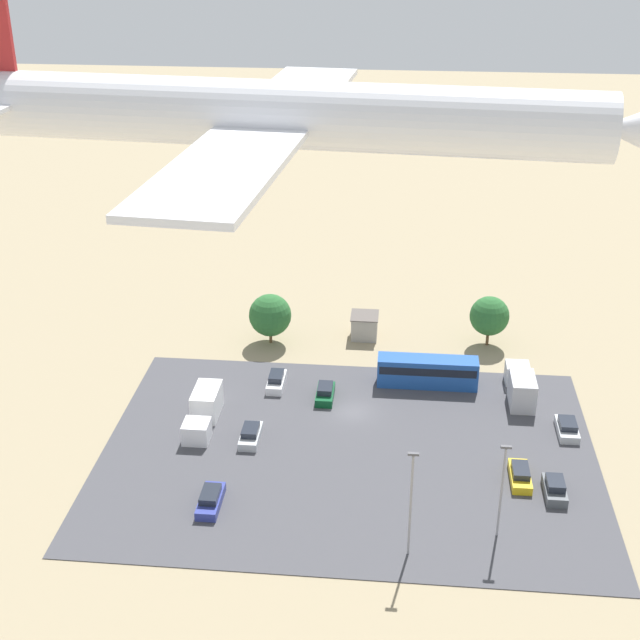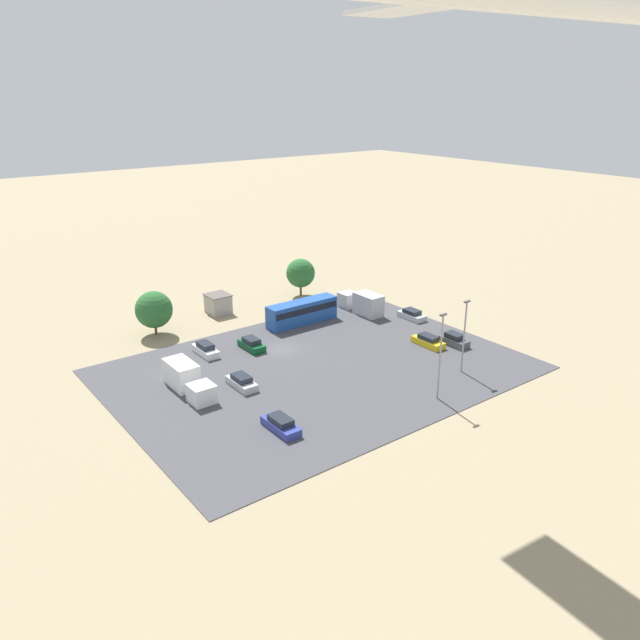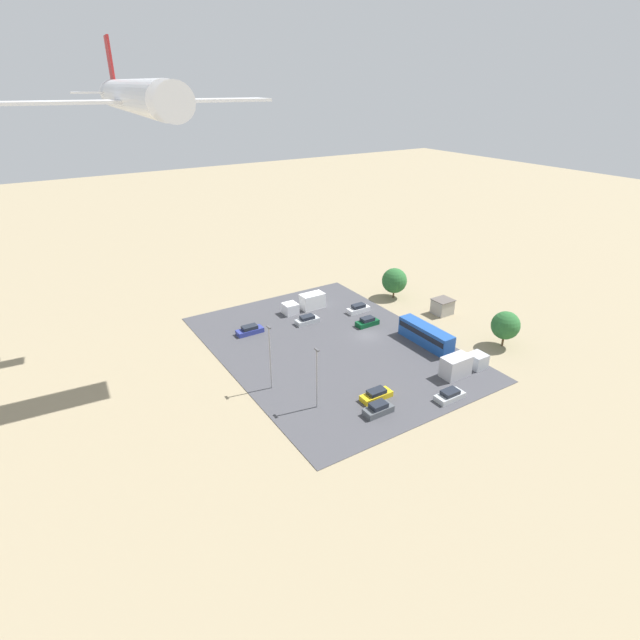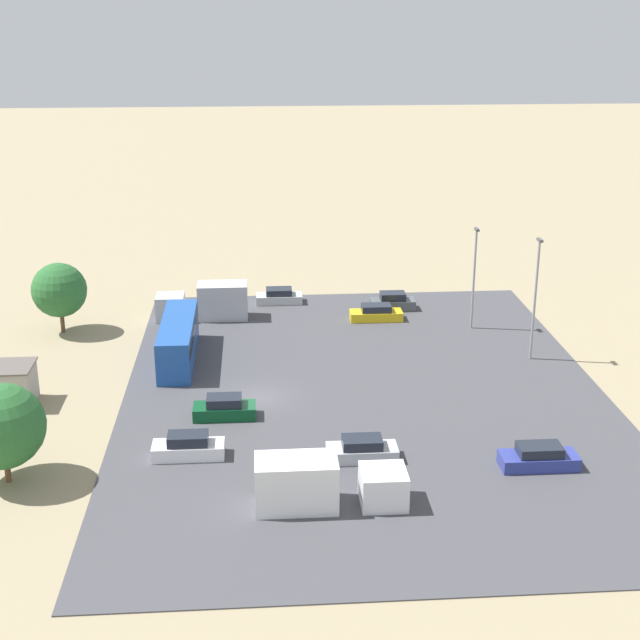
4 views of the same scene
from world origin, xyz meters
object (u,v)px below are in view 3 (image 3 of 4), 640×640
parked_car_2 (250,330)px  parked_car_4 (358,309)px  parked_truck_1 (462,365)px  parked_truck_0 (306,303)px  bus (426,335)px  parked_car_6 (307,320)px  parked_car_5 (450,395)px  parked_car_1 (367,322)px  parked_car_0 (376,395)px  shed_building (442,307)px  airplane (135,97)px  parked_car_3 (378,409)px

parked_car_2 → parked_car_4: size_ratio=1.06×
parked_car_4 → parked_truck_1: bearing=179.9°
parked_truck_0 → parked_truck_1: 33.86m
bus → parked_car_6: (17.65, 12.75, -1.16)m
bus → parked_car_5: bearing=58.9°
parked_car_6 → parked_truck_0: parked_truck_0 is taller
parked_car_1 → parked_truck_1: bearing=5.6°
bus → parked_truck_0: size_ratio=1.28×
parked_car_0 → parked_car_5: size_ratio=1.08×
shed_building → parked_car_2: 36.88m
bus → parked_truck_0: (22.97, 9.79, -0.41)m
airplane → shed_building: bearing=-177.6°
bus → parked_car_5: 16.39m
parked_car_1 → shed_building: bearing=77.3°
parked_car_4 → parked_truck_0: parked_truck_0 is taller
parked_car_5 → parked_car_6: 31.94m
parked_car_0 → parked_car_6: 26.41m
parked_car_0 → parked_car_1: 23.39m
parked_car_0 → parked_car_4: size_ratio=1.04×
shed_building → parked_car_5: 29.28m
parked_car_0 → airplane: (18.10, 22.66, 38.13)m
parked_car_0 → bus: bearing=116.2°
bus → parked_truck_1: (-9.96, 1.90, -0.28)m
parked_car_3 → parked_car_4: 32.72m
parked_car_1 → parked_car_4: (5.61, -2.10, 0.01)m
parked_car_3 → parked_truck_0: (34.25, -9.22, 0.68)m
parked_truck_0 → parked_car_2: bearing=104.3°
parked_car_3 → parked_car_5: parked_car_3 is taller
parked_car_2 → parked_truck_0: parked_truck_0 is taller
parked_car_4 → airplane: (-6.89, 37.86, 38.06)m
parked_car_0 → parked_truck_1: 15.28m
parked_car_3 → parked_car_2: bearing=8.3°
parked_car_0 → parked_car_4: bearing=148.7°
parked_truck_1 → parked_car_1: bearing=-174.4°
parked_car_4 → bus: bearing=-173.6°
parked_car_5 → parked_truck_1: 7.74m
parked_car_3 → parked_truck_0: bearing=-15.1°
bus → parked_truck_1: bearing=79.2°
parked_truck_0 → airplane: size_ratio=0.22×
bus → parked_truck_1: size_ratio=1.34×
parked_car_0 → parked_car_1: (19.38, -13.11, 0.05)m
shed_building → airplane: airplane is taller
parked_car_2 → parked_car_3: 31.07m
parked_car_4 → parked_truck_0: bearing=51.2°
parked_car_4 → airplane: bearing=100.3°
shed_building → parked_car_4: 16.07m
parked_car_1 → parked_car_6: bearing=-127.2°
parked_car_1 → parked_car_5: bearing=-10.2°
parked_car_1 → parked_car_6: size_ratio=0.96×
shed_building → parked_car_2: (11.93, 34.89, -0.78)m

